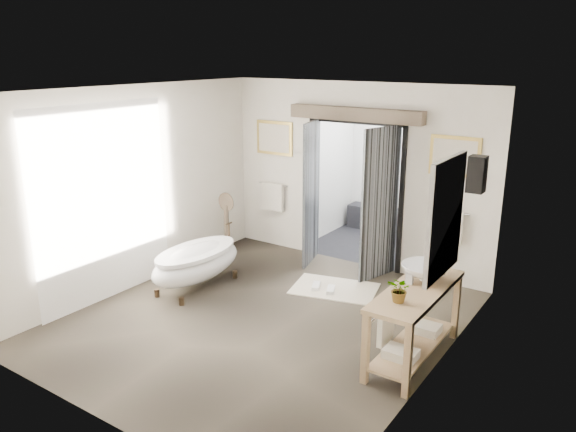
# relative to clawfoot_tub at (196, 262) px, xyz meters

# --- Properties ---
(ground_plane) EXTENTS (5.00, 5.00, 0.00)m
(ground_plane) POSITION_rel_clawfoot_tub_xyz_m (1.41, -0.31, -0.39)
(ground_plane) COLOR brown
(room_shell) EXTENTS (4.52, 5.02, 2.91)m
(room_shell) POSITION_rel_clawfoot_tub_xyz_m (1.37, -0.43, 1.47)
(room_shell) COLOR silver
(room_shell) RESTS_ON ground_plane
(shower_room) EXTENTS (2.22, 2.01, 2.51)m
(shower_room) POSITION_rel_clawfoot_tub_xyz_m (1.41, 3.69, 0.52)
(shower_room) COLOR black
(shower_room) RESTS_ON ground_plane
(back_wall_dressing) EXTENTS (3.82, 0.79, 2.52)m
(back_wall_dressing) POSITION_rel_clawfoot_tub_xyz_m (1.41, 2.01, 1.17)
(back_wall_dressing) COLOR black
(back_wall_dressing) RESTS_ON ground_plane
(clawfoot_tub) EXTENTS (0.73, 1.63, 0.80)m
(clawfoot_tub) POSITION_rel_clawfoot_tub_xyz_m (0.00, 0.00, 0.00)
(clawfoot_tub) COLOR #3E2F1E
(clawfoot_tub) RESTS_ON ground_plane
(vanity) EXTENTS (0.57, 1.60, 0.85)m
(vanity) POSITION_rel_clawfoot_tub_xyz_m (3.36, -0.13, 0.12)
(vanity) COLOR tan
(vanity) RESTS_ON ground_plane
(pedestal_mirror) EXTENTS (0.32, 0.21, 1.08)m
(pedestal_mirror) POSITION_rel_clawfoot_tub_xyz_m (-0.54, 1.32, 0.08)
(pedestal_mirror) COLOR brown
(pedestal_mirror) RESTS_ON ground_plane
(rug) EXTENTS (1.36, 1.07, 0.01)m
(rug) POSITION_rel_clawfoot_tub_xyz_m (1.71, 1.06, -0.38)
(rug) COLOR beige
(rug) RESTS_ON ground_plane
(slippers) EXTENTS (0.45, 0.29, 0.05)m
(slippers) POSITION_rel_clawfoot_tub_xyz_m (1.60, 0.93, -0.35)
(slippers) COLOR white
(slippers) RESTS_ON rug
(basin) EXTENTS (0.64, 0.64, 0.19)m
(basin) POSITION_rel_clawfoot_tub_xyz_m (3.36, 0.17, 0.55)
(basin) COLOR white
(basin) RESTS_ON vanity
(plant) EXTENTS (0.28, 0.25, 0.28)m
(plant) POSITION_rel_clawfoot_tub_xyz_m (3.36, -0.54, 0.60)
(plant) COLOR gray
(plant) RESTS_ON vanity
(soap_bottle_a) EXTENTS (0.09, 0.10, 0.18)m
(soap_bottle_a) POSITION_rel_clawfoot_tub_xyz_m (3.26, -0.03, 0.55)
(soap_bottle_a) COLOR gray
(soap_bottle_a) RESTS_ON vanity
(soap_bottle_b) EXTENTS (0.13, 0.13, 0.15)m
(soap_bottle_b) POSITION_rel_clawfoot_tub_xyz_m (3.38, 0.44, 0.54)
(soap_bottle_b) COLOR gray
(soap_bottle_b) RESTS_ON vanity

